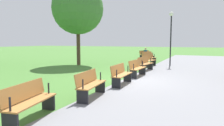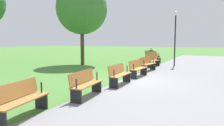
% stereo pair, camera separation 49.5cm
% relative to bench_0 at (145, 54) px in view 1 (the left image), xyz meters
% --- Properties ---
extents(ground_plane, '(120.00, 120.00, 0.00)m').
position_rel_bench_0_xyz_m(ground_plane, '(12.51, 2.68, -0.47)').
color(ground_plane, '#477A33').
extents(path_paving, '(40.03, 6.05, 0.01)m').
position_rel_bench_0_xyz_m(path_paving, '(12.51, 5.27, -0.46)').
color(path_paving, gray).
rests_on(path_paving, ground).
extents(bench_0, '(1.66, 1.08, 0.89)m').
position_rel_bench_0_xyz_m(bench_0, '(0.00, 0.00, 0.00)').
color(bench_0, '#B27538').
rests_on(bench_0, ground).
extents(bench_1, '(1.67, 0.98, 0.89)m').
position_rel_bench_0_xyz_m(bench_1, '(2.18, 0.86, 0.00)').
color(bench_1, '#B27538').
rests_on(bench_1, ground).
extents(bench_2, '(1.67, 0.87, 0.89)m').
position_rel_bench_0_xyz_m(bench_2, '(4.41, 1.55, 0.00)').
color(bench_2, '#B27538').
rests_on(bench_2, ground).
extents(bench_3, '(1.67, 0.76, 0.89)m').
position_rel_bench_0_xyz_m(bench_3, '(6.69, 2.07, 0.00)').
color(bench_3, '#B27538').
rests_on(bench_3, ground).
extents(bench_4, '(1.65, 0.65, 0.89)m').
position_rel_bench_0_xyz_m(bench_4, '(9.01, 2.42, 0.00)').
color(bench_4, '#B27538').
rests_on(bench_4, ground).
extents(bench_5, '(1.62, 0.53, 0.89)m').
position_rel_bench_0_xyz_m(bench_5, '(11.34, 2.60, 0.00)').
color(bench_5, '#B27538').
rests_on(bench_5, ground).
extents(bench_6, '(1.62, 0.53, 0.89)m').
position_rel_bench_0_xyz_m(bench_6, '(13.68, 2.60, 0.00)').
color(bench_6, '#B27538').
rests_on(bench_6, ground).
extents(bench_7, '(1.65, 0.65, 0.89)m').
position_rel_bench_0_xyz_m(bench_7, '(16.01, 2.42, 0.00)').
color(bench_7, '#B27538').
rests_on(bench_7, ground).
extents(bench_8, '(1.67, 0.76, 0.89)m').
position_rel_bench_0_xyz_m(bench_8, '(18.33, 2.07, 0.00)').
color(bench_8, '#B27538').
rests_on(bench_8, ground).
extents(person_seated, '(0.49, 0.59, 1.20)m').
position_rel_bench_0_xyz_m(person_seated, '(0.07, 0.12, 0.17)').
color(person_seated, navy).
rests_on(person_seated, ground).
extents(tree_0, '(4.02, 4.02, 6.45)m').
position_rel_bench_0_xyz_m(tree_0, '(8.04, -3.31, 3.96)').
color(tree_0, '#4C3828').
rests_on(tree_0, ground).
extents(lamp_post, '(0.32, 0.32, 4.13)m').
position_rel_bench_0_xyz_m(lamp_post, '(5.57, 3.48, 2.40)').
color(lamp_post, black).
rests_on(lamp_post, ground).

